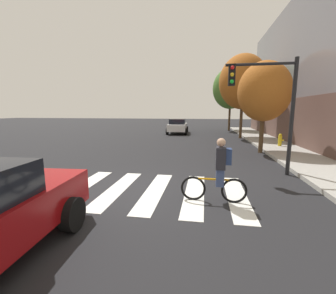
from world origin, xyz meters
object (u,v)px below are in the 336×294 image
(traffic_light_near, at_px, (269,97))
(street_tree_near, at_px, (264,92))
(cyclist, at_px, (219,171))
(street_tree_far, at_px, (231,88))
(street_tree_mid, at_px, (243,82))
(sedan_mid, at_px, (178,126))
(fire_hydrant, at_px, (280,140))

(traffic_light_near, height_order, street_tree_near, street_tree_near)
(cyclist, distance_m, street_tree_far, 22.29)
(traffic_light_near, bearing_deg, street_tree_near, 78.70)
(street_tree_mid, bearing_deg, sedan_mid, 150.89)
(street_tree_far, bearing_deg, sedan_mid, -144.26)
(traffic_light_near, relative_size, street_tree_near, 0.83)
(sedan_mid, distance_m, cyclist, 17.99)
(street_tree_near, relative_size, street_tree_mid, 0.72)
(street_tree_mid, height_order, street_tree_far, street_tree_far)
(traffic_light_near, xyz_separation_m, street_tree_far, (0.58, 18.78, 2.05))
(fire_hydrant, distance_m, street_tree_mid, 6.77)
(traffic_light_near, bearing_deg, sedan_mid, 109.04)
(sedan_mid, relative_size, street_tree_far, 0.62)
(street_tree_far, bearing_deg, street_tree_mid, -88.24)
(cyclist, bearing_deg, street_tree_mid, 79.52)
(cyclist, height_order, street_tree_near, street_tree_near)
(traffic_light_near, xyz_separation_m, street_tree_near, (0.91, 4.57, 0.54))
(fire_hydrant, height_order, street_tree_near, street_tree_near)
(cyclist, relative_size, street_tree_near, 0.34)
(traffic_light_near, relative_size, street_tree_far, 0.58)
(fire_hydrant, bearing_deg, traffic_light_near, -111.35)
(street_tree_mid, distance_m, street_tree_far, 7.35)
(sedan_mid, height_order, fire_hydrant, sedan_mid)
(sedan_mid, bearing_deg, fire_hydrant, -47.59)
(fire_hydrant, relative_size, street_tree_near, 0.15)
(fire_hydrant, xyz_separation_m, street_tree_near, (-1.59, -1.84, 2.87))
(street_tree_near, bearing_deg, cyclist, -110.15)
(cyclist, xyz_separation_m, street_tree_near, (2.78, 7.57, 2.55))
(street_tree_near, bearing_deg, sedan_mid, 120.57)
(sedan_mid, distance_m, street_tree_far, 8.10)
(cyclist, height_order, street_tree_far, street_tree_far)
(traffic_light_near, relative_size, fire_hydrant, 5.38)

